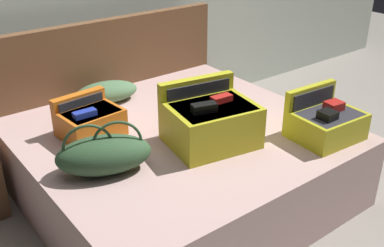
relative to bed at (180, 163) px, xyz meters
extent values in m
plane|color=gray|center=(0.00, -0.40, -0.25)|extent=(12.00, 12.00, 0.00)
cube|color=#BC9993|center=(0.00, 0.00, 0.00)|extent=(1.89, 1.80, 0.49)
cube|color=brown|center=(0.00, 0.94, 0.27)|extent=(1.93, 0.08, 1.02)
cube|color=gold|center=(0.04, -0.28, 0.37)|extent=(0.56, 0.44, 0.26)
cube|color=#28282D|center=(0.04, -0.28, 0.41)|extent=(0.49, 0.39, 0.18)
cube|color=black|center=(-0.05, -0.31, 0.53)|extent=(0.16, 0.10, 0.06)
cube|color=#B21E19|center=(0.12, -0.26, 0.52)|extent=(0.13, 0.07, 0.04)
cube|color=gold|center=(0.08, -0.08, 0.43)|extent=(0.50, 0.14, 0.36)
cube|color=#28282D|center=(0.07, -0.11, 0.43)|extent=(0.42, 0.09, 0.31)
cube|color=gold|center=(0.66, -0.65, 0.33)|extent=(0.42, 0.32, 0.17)
cube|color=#28282D|center=(0.66, -0.65, 0.36)|extent=(0.37, 0.28, 0.12)
cube|color=black|center=(0.58, -0.69, 0.44)|extent=(0.10, 0.10, 0.05)
cube|color=#B21E19|center=(0.72, -0.63, 0.44)|extent=(0.11, 0.10, 0.06)
cube|color=gold|center=(0.67, -0.49, 0.39)|extent=(0.41, 0.07, 0.30)
cube|color=#28282D|center=(0.67, -0.51, 0.39)|extent=(0.34, 0.03, 0.25)
cube|color=#D16619|center=(-0.47, 0.26, 0.33)|extent=(0.38, 0.27, 0.17)
cube|color=#28282D|center=(-0.47, 0.26, 0.35)|extent=(0.34, 0.24, 0.12)
cube|color=#1E33A5|center=(-0.53, 0.22, 0.43)|extent=(0.14, 0.06, 0.04)
cube|color=#D16619|center=(-0.49, 0.41, 0.37)|extent=(0.36, 0.09, 0.24)
cube|color=#28282D|center=(-0.48, 0.37, 0.37)|extent=(0.31, 0.04, 0.21)
ellipsoid|color=#2D4C2D|center=(-0.61, -0.15, 0.35)|extent=(0.58, 0.45, 0.21)
torus|color=#2D4C2D|center=(-0.68, -0.12, 0.41)|extent=(0.26, 0.12, 0.27)
torus|color=#2D4C2D|center=(-0.54, -0.18, 0.41)|extent=(0.26, 0.12, 0.27)
ellipsoid|color=#4C724C|center=(-0.15, 0.69, 0.32)|extent=(0.49, 0.33, 0.15)
camera|label=1|loc=(-1.55, -2.14, 1.60)|focal=43.08mm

